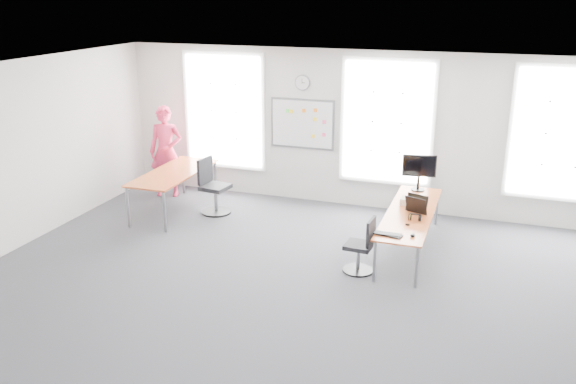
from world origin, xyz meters
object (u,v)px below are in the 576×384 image
at_px(desk_left, 174,175).
at_px(chair_right, 362,248).
at_px(chair_left, 213,189).
at_px(person, 166,152).
at_px(desk_right, 410,214).
at_px(headphones, 415,217).
at_px(monitor, 419,169).
at_px(keyboard, 388,235).

xyz_separation_m(desk_left, chair_right, (3.94, -1.43, -0.34)).
relative_size(chair_right, chair_left, 0.82).
bearing_deg(person, desk_right, -26.63).
height_order(chair_right, headphones, chair_right).
distance_m(desk_left, person, 1.03).
relative_size(chair_right, monitor, 1.33).
distance_m(desk_right, chair_right, 1.20).
bearing_deg(desk_left, monitor, 9.66).
distance_m(desk_right, chair_left, 3.81).
distance_m(desk_left, monitor, 4.52).
height_order(desk_left, chair_right, chair_right).
height_order(chair_right, monitor, monitor).
relative_size(chair_left, person, 0.57).
bearing_deg(person, headphones, -30.13).
xyz_separation_m(keyboard, monitor, (0.12, 2.23, 0.38)).
xyz_separation_m(desk_left, monitor, (4.44, 0.76, 0.33)).
height_order(desk_right, monitor, monitor).
height_order(desk_left, headphones, desk_left).
relative_size(desk_right, headphones, 13.92).
distance_m(chair_left, person, 1.54).
bearing_deg(desk_left, desk_right, -4.86).
relative_size(desk_left, person, 1.16).
xyz_separation_m(chair_right, chair_left, (-3.23, 1.61, 0.08)).
relative_size(chair_left, monitor, 1.62).
relative_size(desk_right, chair_right, 3.14).
height_order(headphones, monitor, monitor).
xyz_separation_m(desk_right, chair_right, (-0.54, -1.05, -0.24)).
height_order(chair_right, chair_left, chair_left).
bearing_deg(headphones, desk_left, -171.28).
bearing_deg(chair_right, headphones, 139.88).
xyz_separation_m(headphones, monitor, (-0.16, 1.51, 0.34)).
height_order(desk_right, chair_left, chair_left).
xyz_separation_m(desk_left, keyboard, (4.33, -1.47, -0.05)).
bearing_deg(chair_right, person, -112.17).
height_order(desk_right, keyboard, keyboard).
bearing_deg(person, monitor, -14.07).
bearing_deg(monitor, headphones, -93.68).
height_order(chair_left, person, person).
bearing_deg(person, desk_left, -66.39).
bearing_deg(chair_right, chair_left, -112.50).
relative_size(headphones, monitor, 0.30).
distance_m(chair_right, monitor, 2.34).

